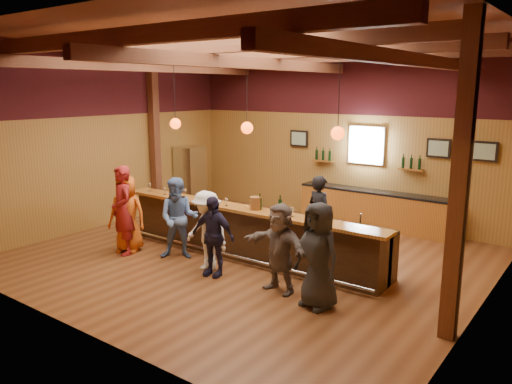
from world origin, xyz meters
TOP-DOWN VIEW (x-y plane):
  - room at (0.00, 0.06)m, footprint 9.04×9.00m
  - bar_counter at (0.02, 0.15)m, footprint 6.30×1.07m
  - back_bar_cabinet at (1.20, 3.72)m, footprint 4.00×0.52m
  - window at (0.80, 3.95)m, footprint 0.95×0.09m
  - framed_pictures at (1.67, 3.94)m, footprint 5.35×0.05m
  - wine_shelves at (0.80, 3.88)m, footprint 3.00×0.18m
  - pendant_lights at (0.00, 0.00)m, footprint 4.24×0.24m
  - stainless_fridge at (-4.10, 2.60)m, footprint 0.70×0.70m
  - customer_orange at (-2.35, -1.18)m, footprint 0.96×0.83m
  - customer_redvest at (-2.28, -1.35)m, footprint 0.80×0.66m
  - customer_denim at (-1.13, -0.85)m, footprint 1.04×1.00m
  - customer_white at (-0.19, -1.03)m, footprint 1.05×0.65m
  - customer_navy at (0.08, -1.17)m, footprint 0.94×0.48m
  - customer_brown at (1.51, -1.06)m, footprint 1.51×0.67m
  - customer_dark at (2.35, -1.22)m, footprint 0.96×0.75m
  - bartender at (1.11, 1.02)m, footprint 0.72×0.59m
  - ice_bucket at (0.31, -0.14)m, footprint 0.23×0.23m
  - bottle_a at (0.40, -0.12)m, footprint 0.07×0.07m
  - bottle_b at (0.82, -0.02)m, footprint 0.07×0.07m
  - glass_a at (-2.75, -0.16)m, footprint 0.09×0.09m
  - glass_b at (-2.18, -0.23)m, footprint 0.07×0.07m
  - glass_c at (-1.64, -0.12)m, footprint 0.08×0.08m
  - glass_d at (-1.09, -0.29)m, footprint 0.09×0.09m
  - glass_e at (-0.36, -0.24)m, footprint 0.07×0.07m
  - glass_f at (1.02, -0.25)m, footprint 0.08×0.08m
  - glass_g at (1.19, -0.17)m, footprint 0.08×0.08m
  - glass_h at (1.93, -0.17)m, footprint 0.07×0.07m

SIDE VIEW (x-z plane):
  - back_bar_cabinet at x=1.20m, z-range 0.00..0.95m
  - bar_counter at x=0.02m, z-range -0.03..1.08m
  - customer_navy at x=0.08m, z-range 0.00..1.53m
  - customer_white at x=-0.19m, z-range 0.00..1.57m
  - customer_brown at x=1.51m, z-range 0.00..1.58m
  - customer_orange at x=-2.35m, z-range 0.00..1.66m
  - customer_denim at x=-1.13m, z-range 0.00..1.70m
  - bartender at x=1.11m, z-range 0.00..1.71m
  - customer_dark at x=2.35m, z-range 0.00..1.74m
  - stainless_fridge at x=-4.10m, z-range 0.00..1.80m
  - customer_redvest at x=-2.28m, z-range 0.00..1.90m
  - glass_h at x=1.93m, z-range 1.14..1.31m
  - glass_b at x=-2.18m, z-range 1.14..1.31m
  - glass_e at x=-0.36m, z-range 1.14..1.31m
  - glass_c at x=-1.64m, z-range 1.15..1.32m
  - ice_bucket at x=0.31m, z-range 1.11..1.36m
  - bottle_a at x=0.40m, z-range 1.07..1.40m
  - bottle_b at x=0.82m, z-range 1.07..1.40m
  - glass_f at x=1.02m, z-range 1.15..1.33m
  - glass_g at x=1.19m, z-range 1.15..1.34m
  - glass_a at x=-2.75m, z-range 1.15..1.35m
  - glass_d at x=-1.09m, z-range 1.15..1.35m
  - wine_shelves at x=0.80m, z-range 1.47..1.77m
  - window at x=0.80m, z-range 1.57..2.52m
  - framed_pictures at x=1.67m, z-range 1.88..2.33m
  - pendant_lights at x=0.00m, z-range 2.02..3.39m
  - room at x=0.00m, z-range 0.95..5.47m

